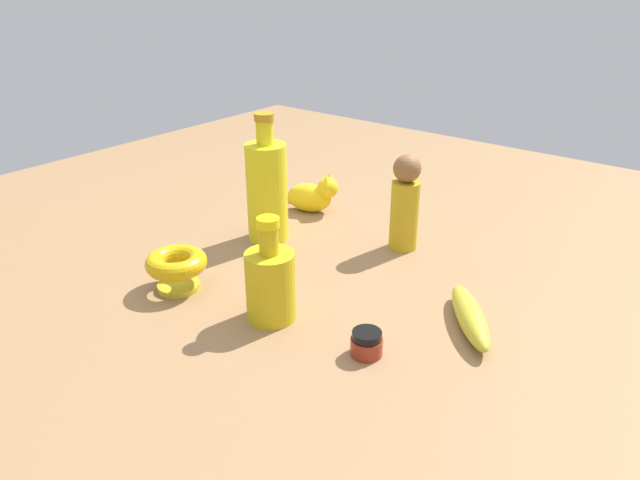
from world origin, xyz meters
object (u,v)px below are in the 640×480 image
object	(u,v)px
banana	(470,316)
cat_figurine	(313,195)
person_figure_adult	(405,203)
nail_polish_jar	(367,343)
bottle_tall	(267,189)
bottle_short	(269,282)
bowl	(177,266)

from	to	relation	value
banana	cat_figurine	world-z (taller)	cat_figurine
person_figure_adult	nail_polish_jar	world-z (taller)	person_figure_adult
person_figure_adult	banana	bearing A→B (deg)	-38.24
banana	bottle_tall	world-z (taller)	bottle_tall
person_figure_adult	bottle_short	size ratio (longest dim) A/B	1.10
bowl	nail_polish_jar	world-z (taller)	bowl
banana	cat_figurine	bearing A→B (deg)	-153.49
bottle_tall	cat_figurine	size ratio (longest dim) A/B	1.94
cat_figurine	bottle_short	bearing A→B (deg)	-59.72
person_figure_adult	bottle_tall	world-z (taller)	bottle_tall
nail_polish_jar	bottle_tall	distance (m)	0.43
nail_polish_jar	cat_figurine	world-z (taller)	cat_figurine
person_figure_adult	cat_figurine	size ratio (longest dim) A/B	1.43
banana	nail_polish_jar	bearing A→B (deg)	-67.33
bowl	nail_polish_jar	distance (m)	0.35
bowl	cat_figurine	bearing A→B (deg)	95.56
person_figure_adult	bottle_short	bearing A→B (deg)	-94.82
person_figure_adult	bowl	bearing A→B (deg)	-119.39
person_figure_adult	bottle_tall	size ratio (longest dim) A/B	0.74
bowl	cat_figurine	xyz separation A→B (m)	(-0.04, 0.41, -0.00)
banana	bottle_tall	size ratio (longest dim) A/B	0.72
bowl	person_figure_adult	bearing A→B (deg)	60.61
bottle_short	cat_figurine	bearing A→B (deg)	120.28
bottle_short	banana	size ratio (longest dim) A/B	0.93
person_figure_adult	cat_figurine	bearing A→B (deg)	171.79
bottle_tall	cat_figurine	world-z (taller)	bottle_tall
bowl	bottle_short	distance (m)	0.18
bottle_tall	cat_figurine	distance (m)	0.18
nail_polish_jar	bottle_tall	xyz separation A→B (m)	(-0.37, 0.20, 0.08)
person_figure_adult	nail_polish_jar	bearing A→B (deg)	-66.56
nail_polish_jar	bottle_short	xyz separation A→B (m)	(-0.17, -0.01, 0.04)
person_figure_adult	bottle_tall	xyz separation A→B (m)	(-0.23, -0.13, 0.01)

